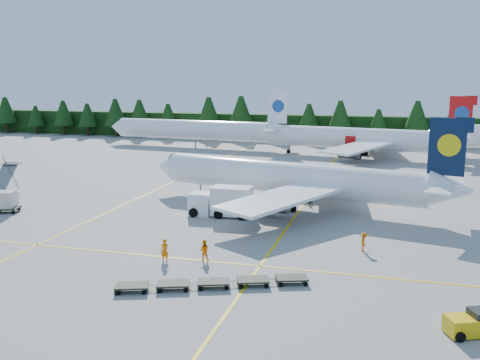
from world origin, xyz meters
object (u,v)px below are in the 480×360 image
(airliner_red, at_px, (350,138))
(service_truck, at_px, (221,201))
(baggage_tug, at_px, (470,324))
(airliner_navy, at_px, (283,178))

(airliner_red, height_order, service_truck, airliner_red)
(service_truck, bearing_deg, baggage_tug, -46.81)
(airliner_red, xyz_separation_m, baggage_tug, (11.99, -70.32, -2.79))
(airliner_navy, xyz_separation_m, service_truck, (-5.33, -6.51, -1.62))
(service_truck, bearing_deg, airliner_navy, 49.09)
(airliner_red, distance_m, baggage_tug, 71.39)
(baggage_tug, bearing_deg, service_truck, 111.00)
(airliner_navy, bearing_deg, baggage_tug, -46.95)
(airliner_red, relative_size, baggage_tug, 13.53)
(airliner_red, distance_m, service_truck, 49.46)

